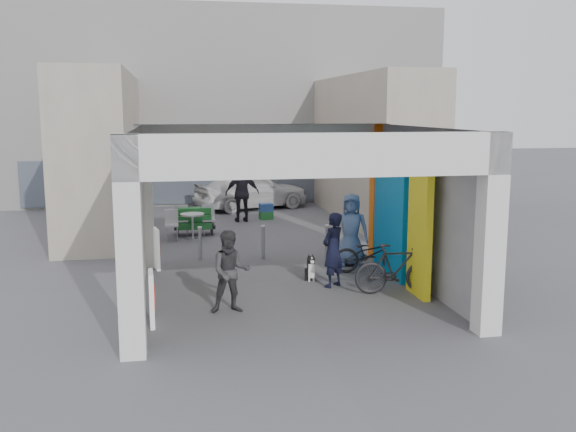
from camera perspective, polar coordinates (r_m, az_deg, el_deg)
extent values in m
plane|color=#525357|center=(14.65, -0.83, -5.84)|extent=(90.00, 90.00, 0.00)
cube|color=silver|center=(10.18, -13.91, -2.83)|extent=(0.40, 0.40, 3.50)
cube|color=silver|center=(16.09, -12.65, 1.68)|extent=(0.40, 0.40, 3.50)
cube|color=silver|center=(11.47, 17.56, -1.62)|extent=(0.40, 0.40, 3.50)
cube|color=orange|center=(16.93, 8.09, 2.20)|extent=(0.40, 0.40, 3.50)
plane|color=silver|center=(13.12, -13.14, -0.07)|extent=(0.00, 6.40, 6.40)
plane|color=#9D9CA1|center=(14.15, 11.91, 0.66)|extent=(0.00, 6.40, 6.40)
cube|color=#0B79BE|center=(15.20, 9.12, 0.01)|extent=(0.15, 2.00, 2.80)
cube|color=yellow|center=(13.55, 11.64, -1.22)|extent=(0.15, 1.00, 2.80)
plane|color=beige|center=(13.15, -0.14, 7.87)|extent=(6.40, 6.40, 0.00)
cube|color=silver|center=(16.17, -2.07, 6.93)|extent=(6.40, 0.30, 0.70)
cube|color=silver|center=(10.18, 2.92, 5.41)|extent=(6.40, 0.30, 0.70)
cube|color=white|center=(16.34, -2.15, 6.78)|extent=(4.20, 0.05, 0.55)
cube|color=white|center=(28.03, -5.66, 9.71)|extent=(18.00, 4.00, 8.00)
cube|color=#515966|center=(26.14, -5.18, 3.15)|extent=(16.20, 0.06, 1.80)
cube|color=white|center=(25.92, -9.68, 6.99)|extent=(2.60, 0.06, 0.50)
cube|color=red|center=(26.20, -1.95, 7.14)|extent=(2.20, 0.06, 0.50)
cube|color=#ADA08F|center=(21.59, -16.17, 5.47)|extent=(2.00, 9.00, 5.00)
cube|color=#ADA08F|center=(22.54, 7.35, 5.92)|extent=(2.00, 9.00, 5.00)
cylinder|color=#93969B|center=(16.76, -7.83, -2.45)|extent=(0.09, 0.09, 0.86)
cylinder|color=#93969B|center=(16.75, -2.23, -2.36)|extent=(0.09, 0.09, 0.87)
cylinder|color=#93969B|center=(17.01, 3.48, -2.24)|extent=(0.09, 0.09, 0.84)
cube|color=white|center=(11.89, -12.04, -7.21)|extent=(0.11, 0.55, 1.00)
cube|color=red|center=(11.87, -11.85, -6.97)|extent=(0.06, 0.39, 0.40)
cube|color=white|center=(16.02, -11.63, -2.86)|extent=(0.18, 0.56, 1.00)
cube|color=red|center=(16.00, -11.49, -2.68)|extent=(0.11, 0.39, 0.40)
cylinder|color=#B6B5BB|center=(19.54, -8.48, -0.93)|extent=(0.06, 0.06, 0.74)
cylinder|color=#B6B5BB|center=(19.61, -8.45, -1.97)|extent=(0.45, 0.45, 0.02)
cylinder|color=#B6B5BB|center=(19.47, -8.51, 0.14)|extent=(0.72, 0.72, 0.05)
cube|color=#B6B5BB|center=(19.35, -10.28, -1.50)|extent=(0.39, 0.39, 0.46)
cube|color=#B6B5BB|center=(19.45, -10.32, -0.07)|extent=(0.39, 0.05, 0.46)
cube|color=#B6B5BB|center=(20.09, -7.05, -1.02)|extent=(0.39, 0.39, 0.46)
cube|color=#B6B5BB|center=(20.20, -7.11, 0.36)|extent=(0.39, 0.05, 0.46)
cube|color=#B6B5BB|center=(20.16, -9.41, -1.04)|extent=(0.39, 0.39, 0.46)
cube|color=#B6B5BB|center=(20.27, -9.45, 0.34)|extent=(0.39, 0.05, 0.46)
cube|color=black|center=(20.18, -8.30, -1.22)|extent=(1.26, 0.63, 0.31)
cube|color=#185622|center=(20.00, -8.29, -0.86)|extent=(1.05, 0.37, 0.19)
cube|color=#185622|center=(20.12, -8.32, -0.19)|extent=(1.05, 0.37, 0.19)
cube|color=#185622|center=(20.24, -8.35, 0.47)|extent=(1.05, 0.37, 0.19)
cube|color=#185622|center=(22.80, -1.97, 0.07)|extent=(0.50, 0.41, 0.28)
cube|color=navy|center=(22.76, -1.97, 0.76)|extent=(0.50, 0.41, 0.28)
cube|color=black|center=(14.81, 1.94, -5.22)|extent=(0.23, 0.30, 0.23)
cube|color=black|center=(14.65, 2.04, -4.69)|extent=(0.18, 0.15, 0.34)
cube|color=white|center=(14.58, 2.12, -4.92)|extent=(0.14, 0.03, 0.32)
cylinder|color=white|center=(14.62, 1.90, -5.34)|extent=(0.04, 0.04, 0.26)
cylinder|color=white|center=(14.64, 2.30, -5.32)|extent=(0.04, 0.04, 0.26)
sphere|color=black|center=(14.58, 2.07, -3.92)|extent=(0.18, 0.18, 0.18)
cube|color=white|center=(14.50, 2.14, -4.07)|extent=(0.08, 0.11, 0.06)
cone|color=black|center=(14.59, 1.85, -3.57)|extent=(0.07, 0.07, 0.08)
cone|color=black|center=(14.61, 2.22, -3.55)|extent=(0.07, 0.07, 0.08)
imported|color=black|center=(14.07, 4.02, -3.03)|extent=(0.72, 0.68, 1.66)
imported|color=#373739|center=(12.36, -5.11, -4.95)|extent=(0.79, 0.62, 1.60)
imported|color=#526DA1|center=(16.05, 5.60, -1.21)|extent=(1.01, 0.81, 1.81)
imported|color=black|center=(22.21, -4.09, 2.05)|extent=(1.21, 0.56, 2.01)
imported|color=black|center=(15.45, 7.37, -3.32)|extent=(1.84, 0.87, 0.93)
imported|color=black|center=(13.79, 9.64, -4.64)|extent=(1.83, 0.66, 1.08)
imported|color=silver|center=(25.12, -3.31, 2.34)|extent=(4.75, 3.09, 1.50)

